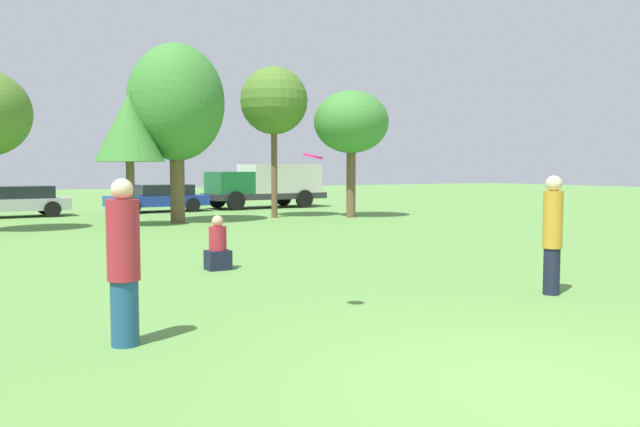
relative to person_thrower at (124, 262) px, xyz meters
The scene contains 12 objects.
ground_plane 4.41m from the person_thrower, 48.67° to the right, with size 120.00×120.00×0.00m, color #5B8E42.
person_thrower is the anchor object (origin of this frame).
person_catcher 6.49m from the person_thrower, ahead, with size 0.30×0.30×1.86m.
frisbee 2.74m from the person_thrower, ahead, with size 0.27×0.26×0.11m.
bystander_sitting 5.40m from the person_thrower, 57.67° to the left, with size 0.45×0.38×1.06m.
tree_3 15.75m from the person_thrower, 75.74° to the left, with size 2.35×2.35×4.55m.
tree_4 16.78m from the person_thrower, 70.07° to the left, with size 3.45×3.45×6.43m.
tree_5 19.03m from the person_thrower, 58.55° to the left, with size 2.68×2.68×6.00m.
tree_6 19.32m from the person_thrower, 49.29° to the left, with size 2.99×2.99×5.07m.
parked_car_silver 21.51m from the person_thrower, 87.60° to the left, with size 4.07×2.03×1.26m.
parked_car_blue 22.74m from the person_thrower, 72.73° to the left, with size 4.44×2.19×1.24m.
delivery_truck_green 25.23m from the person_thrower, 60.80° to the left, with size 6.12×2.57×2.18m.
Camera 1 is at (-4.54, -3.94, 1.97)m, focal length 36.06 mm.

